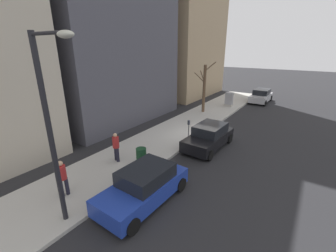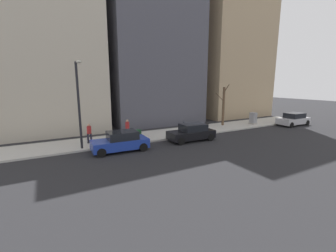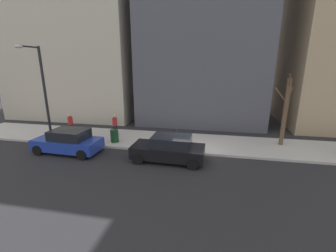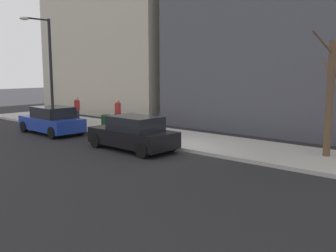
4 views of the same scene
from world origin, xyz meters
TOP-DOWN VIEW (x-y plane):
  - ground_plane at (0.00, 0.00)m, footprint 120.00×120.00m
  - sidewalk at (2.00, 0.00)m, footprint 4.00×36.00m
  - parked_car_silver at (-1.07, -14.05)m, footprint 1.97×4.23m
  - parked_car_black at (-1.15, 1.10)m, footprint 2.03×4.25m
  - parked_car_blue at (-1.14, 7.65)m, footprint 2.06×4.27m
  - parking_meter at (0.45, 0.92)m, footprint 0.14×0.10m
  - utility_box at (1.30, -9.71)m, footprint 0.83×0.61m
  - streetlamp at (0.28, 10.23)m, footprint 1.97×0.32m
  - bare_tree at (2.60, -6.01)m, footprint 2.03×1.11m
  - trash_bin at (0.90, 5.42)m, footprint 0.56×0.56m
  - pedestrian_near_meter at (2.24, 5.95)m, footprint 0.39×0.36m
  - pedestrian_midblock at (1.81, 9.42)m, footprint 0.36×0.40m
  - office_tower_left at (11.01, -13.34)m, footprint 11.03×11.03m
  - office_block_center at (11.17, -0.12)m, footprint 11.33×11.33m
  - office_tower_right at (11.99, 13.03)m, footprint 12.99×12.99m

SIDE VIEW (x-z plane):
  - ground_plane at x=0.00m, z-range 0.00..0.00m
  - sidewalk at x=2.00m, z-range 0.00..0.15m
  - trash_bin at x=0.90m, z-range 0.15..1.05m
  - parked_car_silver at x=-1.07m, z-range -0.02..1.50m
  - parked_car_black at x=-1.15m, z-range -0.02..1.50m
  - parked_car_blue at x=-1.14m, z-range -0.02..1.50m
  - utility_box at x=1.30m, z-range 0.13..1.56m
  - parking_meter at x=0.45m, z-range 0.30..1.65m
  - pedestrian_near_meter at x=2.24m, z-range 0.26..1.92m
  - pedestrian_midblock at x=1.81m, z-range 0.26..1.92m
  - bare_tree at x=2.60m, z-range 0.08..4.92m
  - streetlamp at x=0.28m, z-range 0.77..7.27m
  - office_tower_right at x=11.99m, z-range 0.00..17.28m
  - office_block_center at x=11.17m, z-range 0.00..22.04m
  - office_tower_left at x=11.01m, z-range 0.00..28.59m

